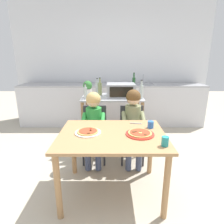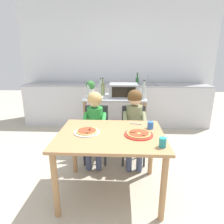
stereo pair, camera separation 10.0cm
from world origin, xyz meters
TOP-DOWN VIEW (x-y plane):
  - ground_plane at (0.00, 1.08)m, footprint 10.85×10.85m
  - back_wall_tiled at (0.00, 2.77)m, footprint 4.52×0.12m
  - kitchen_counter at (0.00, 2.36)m, footprint 4.07×0.60m
  - kitchen_island_cart at (0.01, 1.27)m, footprint 1.01×0.63m
  - toaster_oven at (0.15, 1.28)m, footprint 0.46×0.37m
  - bottle_brown_beer at (-0.42, 1.07)m, footprint 0.05×0.05m
  - bottle_dark_olive_oil at (-0.26, 1.49)m, footprint 0.06×0.06m
  - bottle_squat_spirits at (0.39, 1.52)m, footprint 0.06×0.06m
  - bottle_tall_green_wine at (0.46, 1.09)m, footprint 0.06×0.06m
  - bottle_clear_vinegar at (-0.21, 1.38)m, footprint 0.07×0.07m
  - potted_herb_plant at (-0.40, 1.23)m, footprint 0.15×0.15m
  - dining_table at (0.00, 0.00)m, footprint 1.13×0.87m
  - dining_chair_left at (-0.26, 0.74)m, footprint 0.36×0.36m
  - dining_chair_right at (0.29, 0.74)m, footprint 0.36×0.36m
  - child_in_green_shirt at (-0.26, 0.63)m, footprint 0.32×0.42m
  - child_in_olive_shirt at (0.29, 0.63)m, footprint 0.32×0.42m
  - pizza_plate_white at (-0.26, 0.01)m, footprint 0.28×0.28m
  - pizza_plate_red_rimmed at (0.29, -0.03)m, footprint 0.30×0.30m
  - drinking_cup_blue at (0.44, 0.17)m, footprint 0.07×0.07m
  - drinking_cup_teal at (0.49, -0.29)m, footprint 0.07×0.07m
  - serving_spoon at (0.29, 0.30)m, footprint 0.14×0.04m

SIDE VIEW (x-z plane):
  - ground_plane at x=0.00m, z-range 0.00..0.00m
  - kitchen_counter at x=0.00m, z-range -0.10..1.02m
  - dining_chair_left at x=-0.26m, z-range 0.07..0.89m
  - dining_chair_right at x=0.29m, z-range 0.07..0.89m
  - kitchen_island_cart at x=0.01m, z-range 0.15..1.01m
  - dining_table at x=0.00m, z-range 0.26..0.99m
  - child_in_green_shirt at x=-0.26m, z-range 0.16..1.20m
  - child_in_olive_shirt at x=0.29m, z-range 0.16..1.23m
  - serving_spoon at x=0.29m, z-range 0.73..0.74m
  - pizza_plate_white at x=-0.26m, z-range 0.73..0.76m
  - pizza_plate_red_rimmed at x=0.29m, z-range 0.73..0.76m
  - drinking_cup_blue at x=0.44m, z-range 0.73..0.81m
  - drinking_cup_teal at x=0.49m, z-range 0.73..0.82m
  - bottle_brown_beer at x=-0.42m, z-range 0.84..1.09m
  - toaster_oven at x=0.15m, z-range 0.87..1.08m
  - bottle_dark_olive_oil at x=-0.26m, z-range 0.84..1.12m
  - bottle_clear_vinegar at x=-0.21m, z-range 0.83..1.14m
  - bottle_tall_green_wine at x=0.46m, z-range 0.84..1.14m
  - potted_herb_plant at x=-0.40m, z-range 0.88..1.14m
  - bottle_squat_spirits at x=0.39m, z-range 0.83..1.21m
  - back_wall_tiled at x=0.00m, z-range 0.00..2.70m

